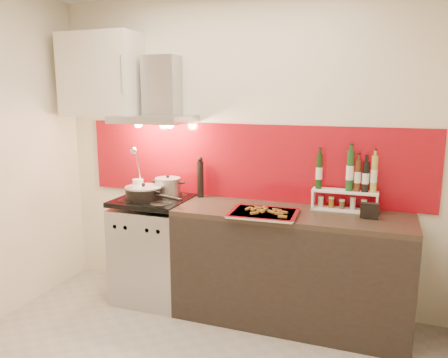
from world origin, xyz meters
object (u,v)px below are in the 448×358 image
at_px(range_stove, 155,250).
at_px(pepper_mill, 200,178).
at_px(counter, 290,267).
at_px(baking_tray, 264,213).
at_px(stock_pot, 168,187).
at_px(saute_pan, 144,193).

xyz_separation_m(range_stove, pepper_mill, (0.35, 0.21, 0.63)).
xyz_separation_m(counter, baking_tray, (-0.18, -0.16, 0.47)).
xyz_separation_m(counter, pepper_mill, (-0.85, 0.21, 0.62)).
xyz_separation_m(pepper_mill, baking_tray, (0.67, -0.37, -0.16)).
height_order(stock_pot, baking_tray, stock_pot).
bearing_deg(stock_pot, baking_tray, -15.79).
height_order(range_stove, stock_pot, stock_pot).
bearing_deg(range_stove, saute_pan, -131.77).
distance_m(stock_pot, pepper_mill, 0.29).
height_order(range_stove, baking_tray, baking_tray).
distance_m(stock_pot, saute_pan, 0.22).
bearing_deg(pepper_mill, saute_pan, -145.86).
relative_size(counter, saute_pan, 3.08).
relative_size(range_stove, stock_pot, 4.11).
bearing_deg(baking_tray, pepper_mill, 150.82).
relative_size(range_stove, counter, 0.51).
relative_size(range_stove, pepper_mill, 2.56).
distance_m(range_stove, pepper_mill, 0.75).
bearing_deg(saute_pan, counter, 2.88).
bearing_deg(saute_pan, pepper_mill, 34.14).
distance_m(counter, stock_pot, 1.24).
height_order(range_stove, counter, range_stove).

